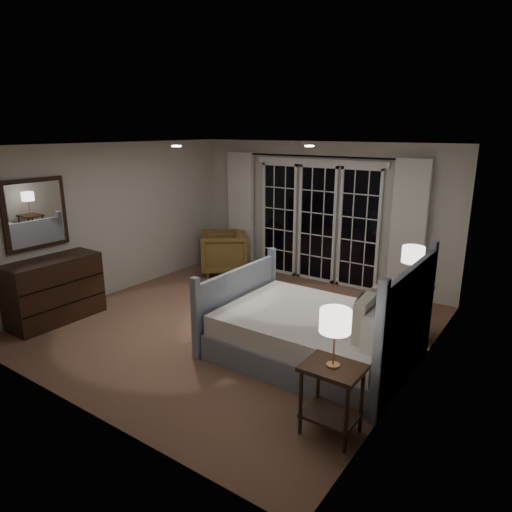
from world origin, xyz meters
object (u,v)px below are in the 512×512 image
Objects in this scene: bed at (316,333)px; lamp_right at (413,255)px; lamp_left at (335,322)px; armchair at (224,252)px; nightstand_left at (332,389)px; dresser at (54,290)px; nightstand_right at (408,304)px.

bed reaches higher than lamp_right.
lamp_left reaches higher than armchair.
dresser is (-4.42, 0.06, 0.01)m from nightstand_left.
lamp_left is (0.78, -1.20, 0.77)m from bed.
nightstand_left is 0.98× the size of nightstand_right.
lamp_left is at bearing 10.71° from armchair.
nightstand_left is 5.08m from armchair.
nightstand_left is at bearing -57.00° from bed.
lamp_left is 0.61× the size of armchair.
bed is 1.64m from lamp_right.
nightstand_right is (0.71, 1.25, 0.13)m from bed.
dresser is at bearing -48.59° from armchair.
dresser reaches higher than armchair.
lamp_left is 0.97× the size of lamp_right.
dresser is at bearing -151.31° from nightstand_right.
lamp_left reaches higher than nightstand_right.
lamp_right is at bearing 38.56° from armchair.
nightstand_left is 0.52× the size of dresser.
armchair is at bearing 167.66° from lamp_right.
nightstand_left is 2.45m from nightstand_right.
bed is 4.30× the size of lamp_left.
lamp_left is 0.41× the size of dresser.
lamp_right reaches higher than nightstand_right.
armchair is (-3.82, 0.84, -0.74)m from lamp_right.
dresser reaches higher than nightstand_right.
nightstand_right is at bearing 38.56° from armchair.
dresser is at bearing 179.21° from nightstand_left.
lamp_left is 5.13m from armchair.
armchair is (-3.82, 0.84, -0.06)m from nightstand_right.
lamp_right is 3.98m from armchair.
lamp_left is 4.47m from dresser.
nightstand_right is 2.53m from lamp_left.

